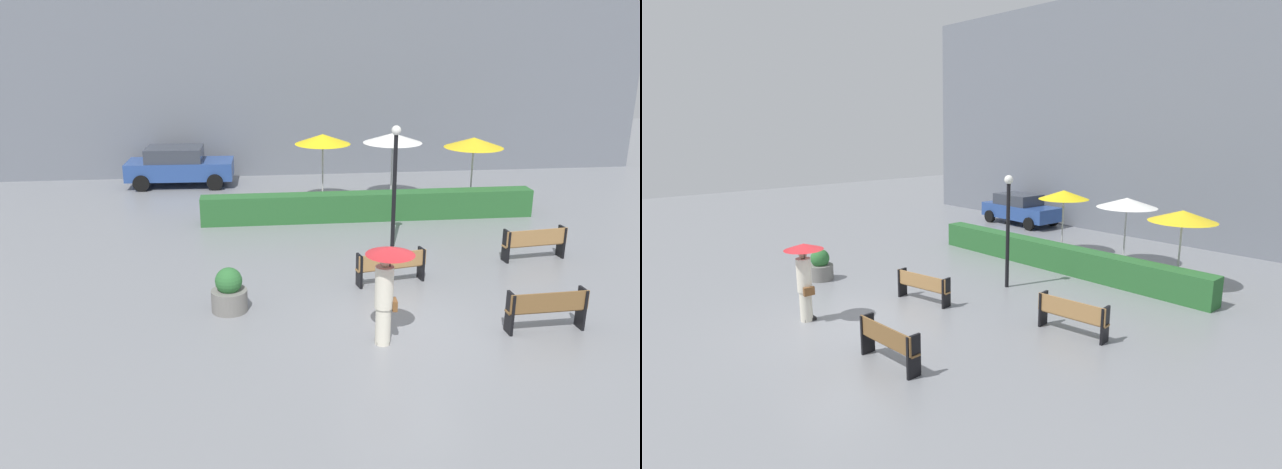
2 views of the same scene
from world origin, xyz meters
The scene contains 13 objects.
ground_plane centered at (0.00, 0.00, 0.00)m, with size 60.00×60.00×0.00m, color gray.
bench_mid_center centered at (0.25, 2.74, 0.51)m, with size 1.83×0.67×0.85m.
bench_near_right centered at (2.97, -0.28, 0.55)m, with size 1.77×0.42×0.92m.
bench_far_right centered at (4.59, 4.02, 0.53)m, with size 1.85×0.56×0.90m.
pedestrian_with_umbrella centered at (-0.58, -0.45, 1.38)m, with size 1.00×1.00×2.11m.
planter_pot centered at (-3.79, 1.54, 0.45)m, with size 0.83×0.83×1.05m.
lamp_post centered at (0.92, 5.60, 2.22)m, with size 0.28×0.28×3.57m.
patio_umbrella_yellow centered at (-0.61, 10.43, 2.38)m, with size 1.98×1.98×2.57m.
patio_umbrella_white centered at (1.98, 10.74, 2.33)m, with size 2.15×2.15×2.51m.
patio_umbrella_yellow_far centered at (4.60, 9.53, 2.32)m, with size 2.06×2.06×2.50m.
hedge_strip centered at (0.72, 8.40, 0.46)m, with size 11.12×0.70×0.92m, color #28602D.
building_facade centered at (0.00, 16.00, 5.53)m, with size 28.00×1.20×11.06m, color slate.
parked_car centered at (-6.02, 13.97, 0.82)m, with size 4.26×2.10×1.57m.
Camera 1 is at (-3.26, -12.45, 6.36)m, focal length 36.87 mm.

